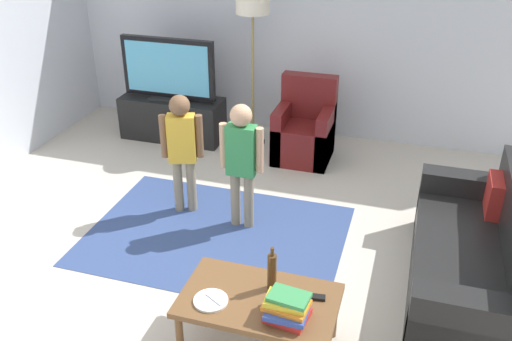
% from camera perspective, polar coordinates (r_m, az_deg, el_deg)
% --- Properties ---
extents(ground, '(7.80, 7.80, 0.00)m').
position_cam_1_polar(ground, '(4.44, -2.32, -10.94)').
color(ground, beige).
extents(wall_back, '(6.00, 0.12, 2.70)m').
position_cam_1_polar(wall_back, '(6.52, 6.42, 15.03)').
color(wall_back, silver).
rests_on(wall_back, ground).
extents(area_rug, '(2.20, 1.60, 0.01)m').
position_cam_1_polar(area_rug, '(4.92, -4.13, -6.59)').
color(area_rug, '#33477A').
rests_on(area_rug, ground).
extents(tv_stand, '(1.20, 0.44, 0.50)m').
position_cam_1_polar(tv_stand, '(6.69, -8.51, 5.26)').
color(tv_stand, black).
rests_on(tv_stand, ground).
extents(tv, '(1.10, 0.28, 0.71)m').
position_cam_1_polar(tv, '(6.47, -8.97, 10.14)').
color(tv, black).
rests_on(tv, tv_stand).
extents(couch, '(0.80, 1.80, 0.86)m').
position_cam_1_polar(couch, '(4.42, 22.07, -8.82)').
color(couch, black).
rests_on(couch, ground).
extents(armchair, '(0.60, 0.60, 0.90)m').
position_cam_1_polar(armchair, '(6.15, 5.01, 3.95)').
color(armchair, maroon).
rests_on(armchair, ground).
extents(floor_lamp, '(0.36, 0.36, 1.78)m').
position_cam_1_polar(floor_lamp, '(6.10, -0.35, 16.18)').
color(floor_lamp, '#262626').
rests_on(floor_lamp, ground).
extents(child_near_tv, '(0.37, 0.20, 1.14)m').
position_cam_1_polar(child_near_tv, '(4.99, -7.57, 2.74)').
color(child_near_tv, gray).
rests_on(child_near_tv, ground).
extents(child_center, '(0.39, 0.19, 1.15)m').
position_cam_1_polar(child_center, '(4.71, -1.49, 1.53)').
color(child_center, gray).
rests_on(child_center, ground).
extents(coffee_table, '(1.00, 0.60, 0.42)m').
position_cam_1_polar(coffee_table, '(3.65, 0.30, -13.49)').
color(coffee_table, brown).
rests_on(coffee_table, ground).
extents(book_stack, '(0.29, 0.24, 0.17)m').
position_cam_1_polar(book_stack, '(3.44, 3.22, -13.83)').
color(book_stack, red).
rests_on(book_stack, coffee_table).
extents(bottle, '(0.06, 0.06, 0.32)m').
position_cam_1_polar(bottle, '(3.61, 1.64, -10.26)').
color(bottle, '#4C3319').
rests_on(bottle, coffee_table).
extents(tv_remote, '(0.17, 0.07, 0.02)m').
position_cam_1_polar(tv_remote, '(3.63, 5.74, -12.72)').
color(tv_remote, black).
rests_on(tv_remote, coffee_table).
extents(plate, '(0.22, 0.22, 0.02)m').
position_cam_1_polar(plate, '(3.60, -4.65, -13.11)').
color(plate, white).
rests_on(plate, coffee_table).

